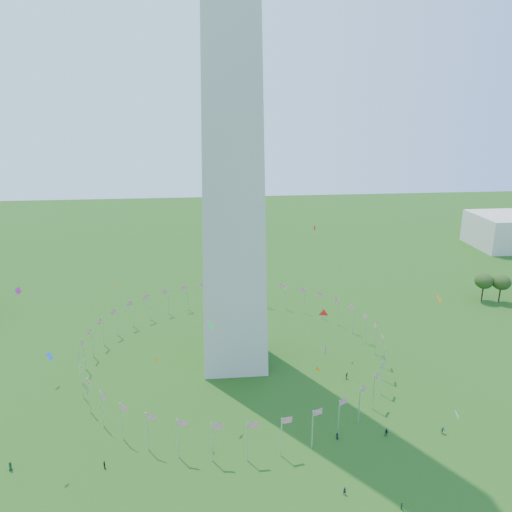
# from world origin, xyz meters

# --- Properties ---
(ground) EXTENTS (600.00, 600.00, 0.00)m
(ground) POSITION_xyz_m (0.00, 0.00, 0.00)
(ground) COLOR #1A4510
(ground) RESTS_ON ground
(washington_monument) EXTENTS (16.80, 16.80, 169.00)m
(washington_monument) POSITION_xyz_m (0.00, 50.00, 84.50)
(washington_monument) COLOR beige
(washington_monument) RESTS_ON ground
(flag_ring) EXTENTS (80.24, 80.24, 9.00)m
(flag_ring) POSITION_xyz_m (-0.00, 50.00, 4.50)
(flag_ring) COLOR silver
(flag_ring) RESTS_ON ground
(crowd) EXTENTS (89.99, 78.02, 1.99)m
(crowd) POSITION_xyz_m (2.86, 0.42, 0.84)
(crowd) COLOR maroon
(crowd) RESTS_ON ground
(kites_aloft) EXTENTS (108.73, 70.17, 34.74)m
(kites_aloft) POSITION_xyz_m (4.61, 28.51, 18.30)
(kites_aloft) COLOR red
(kites_aloft) RESTS_ON ground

